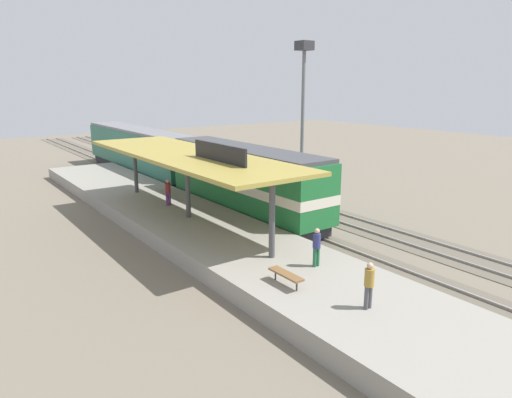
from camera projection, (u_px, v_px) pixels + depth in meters
ground_plane at (276, 214)px, 31.24m from camera, size 120.00×120.00×0.00m
track_near at (252, 218)px, 30.09m from camera, size 3.20×110.00×0.16m
track_far at (305, 207)px, 32.71m from camera, size 3.20×110.00×0.16m
platform at (189, 224)px, 27.37m from camera, size 6.00×44.00×0.90m
station_canopy at (187, 156)px, 26.31m from camera, size 5.20×18.00×4.70m
platform_bench at (286, 275)px, 17.95m from camera, size 0.44×1.70×0.50m
locomotive at (244, 180)px, 30.20m from camera, size 2.93×14.43×4.44m
passenger_carriage_single at (138, 150)px, 44.37m from camera, size 2.90×20.00×4.24m
light_mast at (303, 86)px, 35.71m from camera, size 1.10×1.10×11.70m
person_waiting at (168, 191)px, 29.70m from camera, size 0.34×0.34×1.71m
person_walking at (369, 283)px, 15.96m from camera, size 0.34×0.34×1.71m
person_boarding at (317, 245)px, 19.69m from camera, size 0.34×0.34×1.71m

